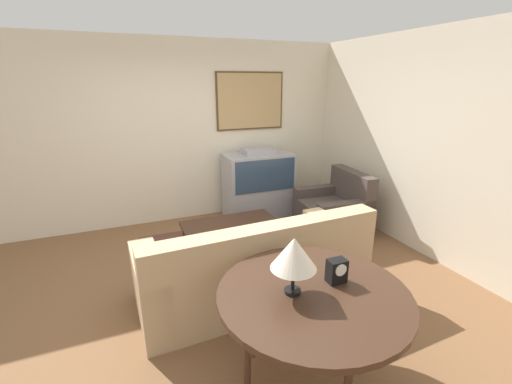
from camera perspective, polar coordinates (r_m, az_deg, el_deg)
ground_plane at (r=3.84m, az=-5.98°, el=-15.34°), size 12.00×12.00×0.00m
wall_back at (r=5.35m, az=-12.92°, el=9.56°), size 12.00×0.10×2.70m
wall_right at (r=4.72m, az=25.85°, el=7.04°), size 0.06×12.00×2.70m
area_rug at (r=4.57m, az=-2.99°, el=-9.35°), size 2.36×1.66×0.01m
tv at (r=5.48m, az=0.41°, el=1.27°), size 1.08×0.57×1.11m
couch at (r=3.52m, az=-0.23°, el=-12.60°), size 2.30×1.04×0.90m
armchair at (r=5.08m, az=12.81°, el=-3.26°), size 0.88×0.97×0.88m
coffee_table at (r=4.35m, az=-4.42°, el=-5.50°), size 1.18×0.51×0.42m
console_table at (r=2.45m, az=9.54°, el=-17.27°), size 1.30×1.30×0.76m
table_lamp at (r=2.24m, az=6.33°, el=-10.23°), size 0.30×0.30×0.40m
mantel_clock at (r=2.50m, az=13.30°, el=-12.66°), size 0.13×0.10×0.17m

